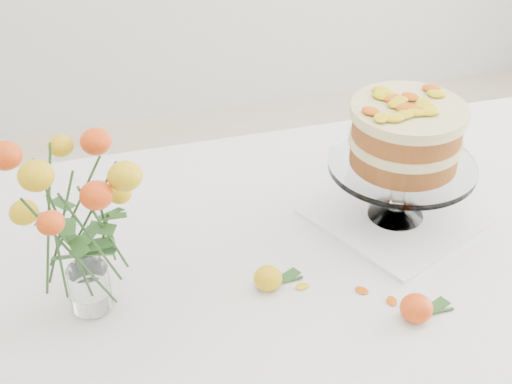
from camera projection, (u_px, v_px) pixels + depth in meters
table at (340, 274)px, 1.44m from camera, size 1.43×0.93×0.76m
napkin at (395, 216)px, 1.46m from camera, size 0.38×0.38×0.01m
cake_stand at (405, 141)px, 1.36m from camera, size 0.29×0.29×0.26m
rose_vase at (76, 212)px, 1.13m from camera, size 0.26×0.26×0.35m
loose_rose_near at (268, 278)px, 1.28m from camera, size 0.09×0.05×0.04m
loose_rose_far at (417, 308)px, 1.21m from camera, size 0.10×0.06×0.05m
stray_petal_a at (302, 286)px, 1.29m from camera, size 0.03×0.02×0.00m
stray_petal_b at (362, 291)px, 1.28m from camera, size 0.03×0.02×0.00m
stray_petal_c at (392, 301)px, 1.26m from camera, size 0.03×0.02×0.00m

